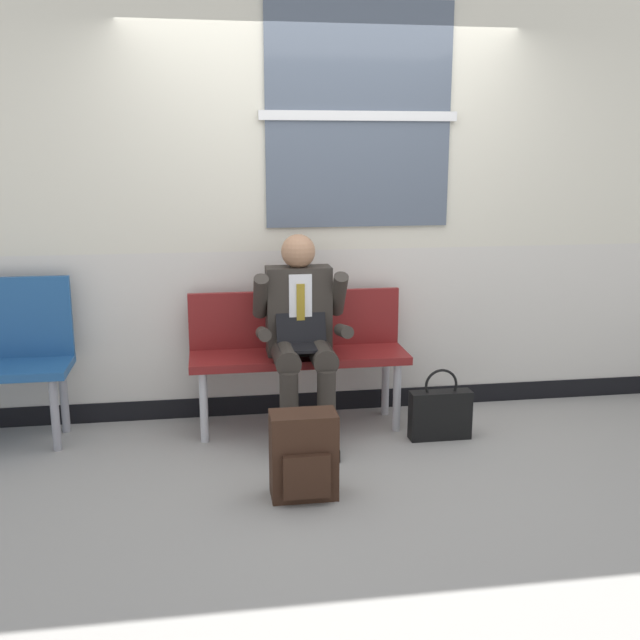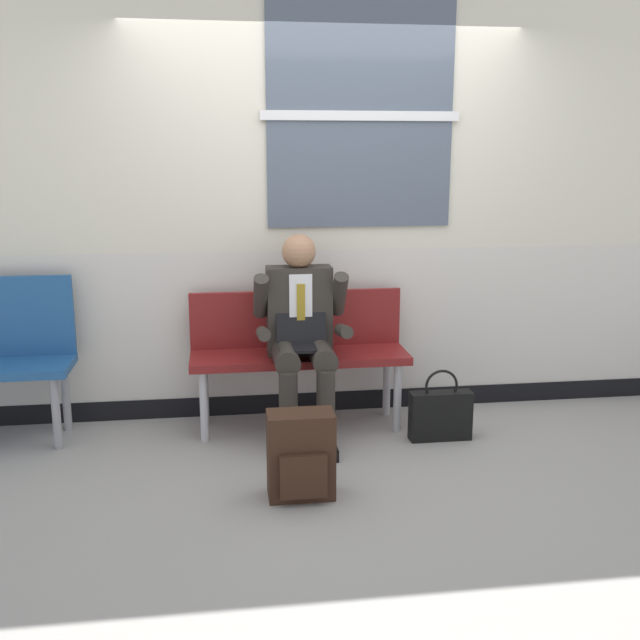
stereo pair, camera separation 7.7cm
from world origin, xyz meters
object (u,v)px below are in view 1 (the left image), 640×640
object	(u,v)px
bench_with_person	(298,345)
backpack	(304,456)
person_seated	(301,331)
handbag	(440,413)

from	to	relation	value
bench_with_person	backpack	xyz separation A→B (m)	(-0.10, -1.04, -0.31)
person_seated	handbag	distance (m)	0.99
person_seated	backpack	world-z (taller)	person_seated
bench_with_person	person_seated	distance (m)	0.24
bench_with_person	person_seated	xyz separation A→B (m)	(0.00, -0.19, 0.14)
bench_with_person	person_seated	size ratio (longest dim) A/B	1.10
person_seated	handbag	size ratio (longest dim) A/B	2.79
bench_with_person	handbag	xyz separation A→B (m)	(0.83, -0.39, -0.37)
bench_with_person	backpack	bearing A→B (deg)	-95.55
person_seated	handbag	bearing A→B (deg)	-13.14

